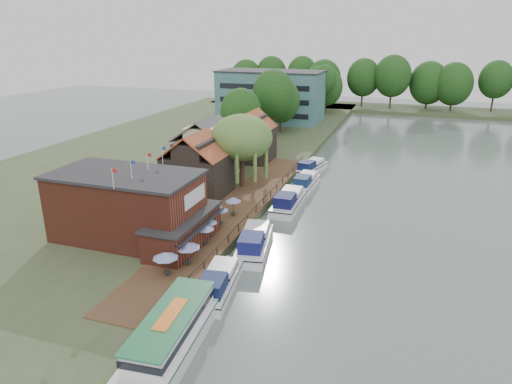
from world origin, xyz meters
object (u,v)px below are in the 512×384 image
(cottage_a, at_px, (197,164))
(umbrella_4, at_px, (220,216))
(willow, at_px, (242,151))
(umbrella_1, at_px, (188,254))
(cruiser_0, at_px, (218,280))
(umbrella_5, at_px, (233,206))
(cruiser_2, at_px, (289,199))
(swan, at_px, (180,317))
(cottage_c, at_px, (252,136))
(umbrella_0, at_px, (166,264))
(cruiser_4, at_px, (311,166))
(hotel_block, at_px, (271,96))
(umbrella_3, at_px, (208,228))
(tour_boat, at_px, (168,337))
(cruiser_1, at_px, (254,239))
(cruiser_3, at_px, (305,180))
(pub, at_px, (143,208))
(cottage_b, at_px, (208,146))
(umbrella_2, at_px, (205,235))

(cottage_a, relative_size, umbrella_4, 3.62)
(willow, relative_size, umbrella_1, 4.27)
(cottage_a, distance_m, cruiser_0, 24.01)
(willow, xyz_separation_m, umbrella_5, (2.96, -10.91, -3.93))
(cruiser_0, bearing_deg, cottage_a, 112.01)
(umbrella_4, relative_size, cruiser_2, 0.23)
(umbrella_4, height_order, swan, umbrella_4)
(cottage_c, bearing_deg, cottage_a, -93.01)
(umbrella_0, xyz_separation_m, cruiser_4, (4.59, 39.84, -1.17))
(hotel_block, bearing_deg, cruiser_4, -63.54)
(cottage_c, height_order, swan, cottage_c)
(umbrella_3, bearing_deg, umbrella_4, 93.58)
(cottage_c, bearing_deg, willow, -75.96)
(umbrella_3, height_order, cruiser_2, umbrella_3)
(willow, xyz_separation_m, tour_boat, (7.27, -34.46, -4.70))
(umbrella_1, xyz_separation_m, cruiser_0, (3.81, -1.73, -1.13))
(umbrella_3, bearing_deg, cruiser_1, 12.12)
(umbrella_1, xyz_separation_m, umbrella_5, (-0.50, 12.89, 0.00))
(umbrella_3, bearing_deg, umbrella_5, 89.12)
(cruiser_3, bearing_deg, swan, -91.81)
(hotel_block, distance_m, swan, 83.55)
(umbrella_4, xyz_separation_m, swan, (3.38, -16.29, -2.07))
(cottage_a, xyz_separation_m, cruiser_3, (12.55, 10.33, -4.11))
(cottage_a, height_order, umbrella_3, cottage_a)
(umbrella_4, bearing_deg, swan, -78.28)
(pub, relative_size, hotel_block, 0.79)
(cruiser_1, bearing_deg, umbrella_1, -130.91)
(umbrella_1, bearing_deg, willow, 98.27)
(cruiser_0, bearing_deg, cruiser_3, 80.72)
(cottage_c, distance_m, umbrella_5, 25.90)
(umbrella_0, xyz_separation_m, swan, (3.45, -4.13, -2.07))
(umbrella_5, relative_size, cruiser_0, 0.25)
(cottage_b, xyz_separation_m, umbrella_4, (10.12, -19.12, -2.96))
(willow, relative_size, umbrella_5, 4.39)
(cottage_b, distance_m, cruiser_2, 18.07)
(umbrella_2, height_order, cruiser_0, umbrella_2)
(umbrella_0, bearing_deg, umbrella_2, 85.03)
(umbrella_5, xyz_separation_m, cruiser_4, (4.18, 24.47, -1.17))
(willow, height_order, umbrella_5, willow)
(hotel_block, relative_size, cruiser_1, 2.43)
(umbrella_0, height_order, swan, umbrella_0)
(pub, relative_size, umbrella_1, 8.20)
(cruiser_1, relative_size, cruiser_4, 1.12)
(umbrella_0, distance_m, cruiser_2, 23.29)
(umbrella_4, bearing_deg, umbrella_5, 84.02)
(cottage_b, distance_m, umbrella_3, 25.20)
(willow, bearing_deg, hotel_block, 102.71)
(cottage_a, distance_m, tour_boat, 31.94)
(cottage_b, xyz_separation_m, willow, (7.50, -5.00, 0.96))
(cruiser_2, height_order, cruiser_4, cruiser_2)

